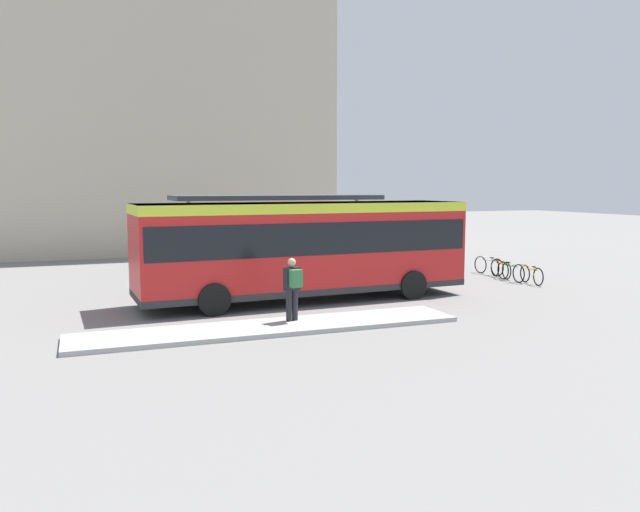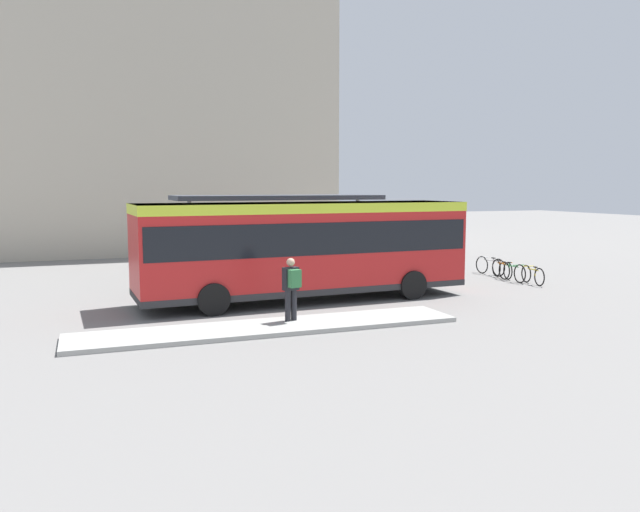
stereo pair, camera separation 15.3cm
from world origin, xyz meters
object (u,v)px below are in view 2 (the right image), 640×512
object	(u,v)px
potted_planter_near_shelter	(197,270)
city_bus	(305,244)
pedestrian_waiting	(292,285)
bicycle_yellow	(533,275)
bicycle_orange	(502,269)
potted_planter_far_side	(271,271)
bicycle_white	(490,266)
bicycle_green	(512,272)

from	to	relation	value
potted_planter_near_shelter	city_bus	bearing A→B (deg)	-44.45
pedestrian_waiting	bicycle_yellow	bearing A→B (deg)	-84.31
city_bus	bicycle_orange	xyz separation A→B (m)	(9.12, 1.88, -1.49)
city_bus	potted_planter_near_shelter	size ratio (longest dim) A/B	7.46
pedestrian_waiting	potted_planter_far_side	size ratio (longest dim) A/B	1.39
bicycle_yellow	bicycle_white	world-z (taller)	bicycle_white
bicycle_yellow	potted_planter_far_side	world-z (taller)	potted_planter_far_side
pedestrian_waiting	potted_planter_far_side	xyz separation A→B (m)	(1.23, 6.17, -0.45)
pedestrian_waiting	bicycle_yellow	xyz separation A→B (m)	(10.74, 3.47, -0.73)
bicycle_orange	bicycle_white	bearing A→B (deg)	-175.56
potted_planter_far_side	city_bus	bearing A→B (deg)	-83.28
pedestrian_waiting	bicycle_yellow	world-z (taller)	pedestrian_waiting
bicycle_orange	bicycle_green	bearing A→B (deg)	-4.00
potted_planter_far_side	bicycle_green	bearing A→B (deg)	-11.08
potted_planter_far_side	bicycle_yellow	bearing A→B (deg)	-15.85
bicycle_orange	potted_planter_far_side	world-z (taller)	potted_planter_far_side
potted_planter_near_shelter	potted_planter_far_side	world-z (taller)	potted_planter_near_shelter
bicycle_orange	potted_planter_far_side	bearing A→B (deg)	-86.65
bicycle_white	potted_planter_far_side	distance (m)	9.52
potted_planter_near_shelter	bicycle_orange	bearing A→B (deg)	-4.91
potted_planter_near_shelter	potted_planter_far_side	size ratio (longest dim) A/B	1.20
bicycle_orange	potted_planter_near_shelter	distance (m)	12.15
bicycle_white	potted_planter_far_side	size ratio (longest dim) A/B	1.44
bicycle_yellow	bicycle_green	world-z (taller)	bicycle_green
bicycle_white	potted_planter_near_shelter	size ratio (longest dim) A/B	1.20
bicycle_orange	potted_planter_near_shelter	xyz separation A→B (m)	(-12.10, 1.04, 0.39)
bicycle_yellow	pedestrian_waiting	bearing A→B (deg)	116.53
pedestrian_waiting	bicycle_orange	size ratio (longest dim) A/B	1.02
bicycle_green	potted_planter_far_side	xyz separation A→B (m)	(-9.25, 1.81, 0.26)
bicycle_white	bicycle_green	bearing A→B (deg)	165.15
bicycle_yellow	bicycle_orange	size ratio (longest dim) A/B	0.97
city_bus	pedestrian_waiting	bearing A→B (deg)	-117.29
city_bus	pedestrian_waiting	xyz separation A→B (m)	(-1.56, -3.37, -0.77)
bicycle_yellow	bicycle_orange	distance (m)	1.78
city_bus	pedestrian_waiting	distance (m)	3.79
bicycle_white	potted_planter_near_shelter	world-z (taller)	potted_planter_near_shelter
bicycle_green	potted_planter_near_shelter	world-z (taller)	potted_planter_near_shelter
potted_planter_near_shelter	potted_planter_far_side	bearing A→B (deg)	-2.55
pedestrian_waiting	bicycle_orange	bearing A→B (deg)	-76.04
bicycle_green	bicycle_orange	xyz separation A→B (m)	(0.20, 0.89, -0.01)
city_bus	bicycle_white	size ratio (longest dim) A/B	6.20
city_bus	potted_planter_far_side	size ratio (longest dim) A/B	8.93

